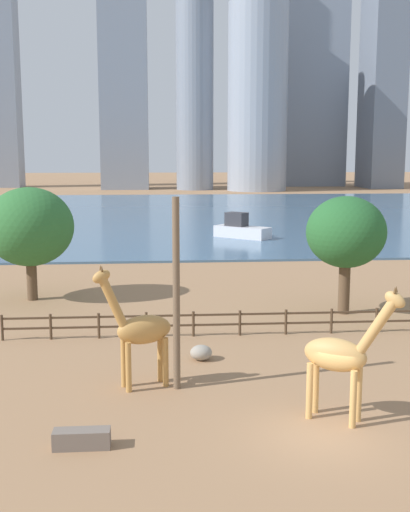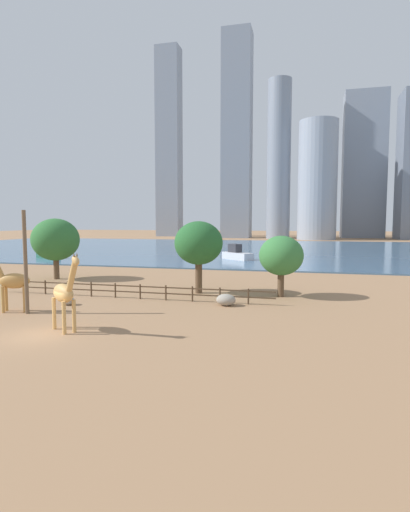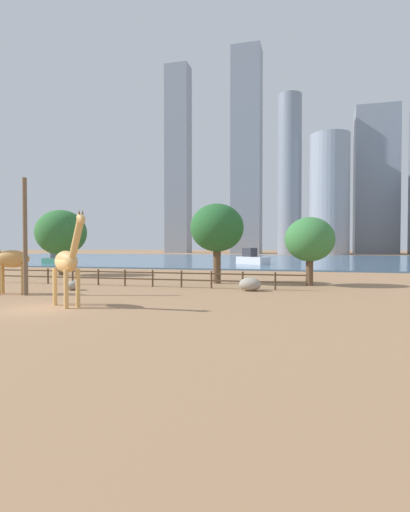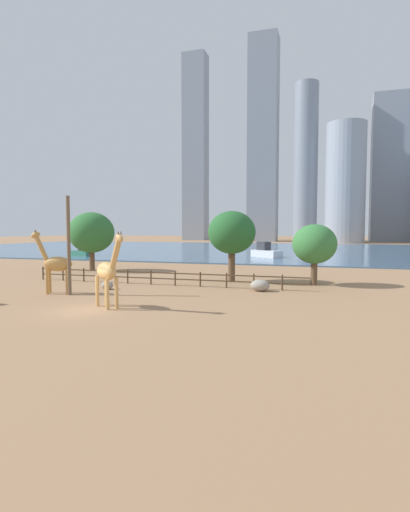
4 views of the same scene
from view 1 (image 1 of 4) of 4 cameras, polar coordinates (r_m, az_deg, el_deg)
The scene contains 16 objects.
ground_plane at distance 100.09m, azimuth -1.34°, elevation 3.89°, with size 400.00×400.00×0.00m, color #9E7551.
harbor_water at distance 97.09m, azimuth -1.25°, elevation 3.79°, with size 180.00×86.00×0.20m, color #476B8C.
giraffe_tall at distance 25.51m, azimuth -5.81°, elevation -6.53°, with size 3.22×1.66×5.05m.
giraffe_companion at distance 22.73m, azimuth 11.99°, elevation -8.63°, with size 3.23×2.48×4.98m.
utility_pole at distance 24.91m, azimuth -2.57°, elevation -3.46°, with size 0.28×0.28×7.60m, color brown.
boulder_near_fence at distance 29.18m, azimuth -0.35°, elevation -8.58°, with size 0.99×0.91×0.69m, color gray.
feeding_trough at distance 21.44m, azimuth -10.90°, elevation -15.66°, with size 1.80×0.60×0.60m, color #72665B.
enclosure_fence at distance 33.00m, azimuth 4.25°, elevation -5.73°, with size 26.12×0.14×1.30m.
tree_left_large at distance 37.47m, azimuth 12.43°, elevation 2.02°, with size 4.56×4.56×6.81m.
tree_right_tall at distance 41.49m, azimuth -15.33°, elevation 2.49°, with size 5.48×5.48×7.14m.
boat_ferry at distance 68.92m, azimuth 3.22°, elevation 2.40°, with size 6.04×5.62×2.68m.
skyline_tower_needle at distance 169.32m, azimuth -7.35°, elevation 20.27°, with size 11.83×9.71×83.95m, color gray.
skyline_tower_glass at distance 158.76m, azimuth 4.69°, elevation 13.78°, with size 14.33×14.33×43.99m, color #939EAD.
skyline_block_left at distance 185.60m, azimuth 9.59°, elevation 15.45°, with size 16.83×11.66×59.68m, color gray.
skyline_block_right at distance 163.52m, azimuth -0.92°, elevation 16.82°, with size 9.23×9.23×61.87m, color gray.
skyline_tower_short at distance 178.02m, azimuth 15.52°, elevation 14.80°, with size 8.60×13.97×55.23m, color slate.
Camera 1 is at (-5.30, -19.52, 9.26)m, focal length 45.00 mm.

